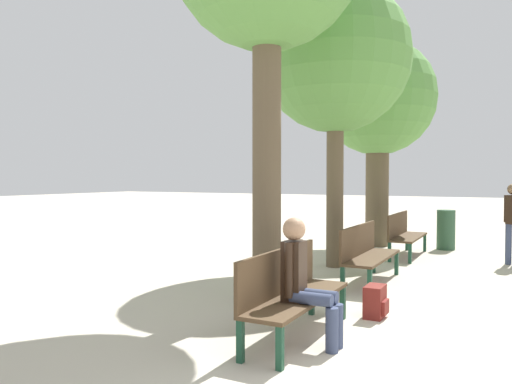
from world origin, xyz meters
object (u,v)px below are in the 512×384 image
at_px(person_seated, 304,278).
at_px(backpack, 375,302).
at_px(trash_bin, 446,230).
at_px(bench_row_1, 366,250).
at_px(bench_row_2, 403,232).
at_px(bench_row_0, 289,288).
at_px(tree_row_1, 336,59).
at_px(tree_row_2, 378,101).

xyz_separation_m(person_seated, backpack, (0.39, 1.31, -0.49)).
bearing_deg(trash_bin, bench_row_1, -98.68).
relative_size(bench_row_2, backpack, 4.88).
bearing_deg(backpack, bench_row_2, 97.31).
distance_m(person_seated, trash_bin, 7.66).
height_order(bench_row_0, trash_bin, trash_bin).
bearing_deg(trash_bin, person_seated, -93.29).
bearing_deg(tree_row_1, tree_row_2, 90.00).
bearing_deg(backpack, bench_row_0, -118.90).
height_order(bench_row_0, bench_row_2, same).
distance_m(bench_row_1, backpack, 2.00).
bearing_deg(tree_row_2, person_seated, -81.41).
height_order(tree_row_2, trash_bin, tree_row_2).
bearing_deg(backpack, bench_row_1, 108.48).
relative_size(tree_row_2, backpack, 13.11).
relative_size(bench_row_1, tree_row_1, 0.35).
xyz_separation_m(bench_row_1, tree_row_2, (-0.90, 4.34, 3.01)).
xyz_separation_m(bench_row_0, tree_row_2, (-0.90, 7.35, 3.01)).
bearing_deg(tree_row_2, trash_bin, 4.30).
bearing_deg(person_seated, bench_row_2, 92.23).
bearing_deg(tree_row_1, bench_row_2, 64.44).
distance_m(bench_row_0, trash_bin, 7.50).
height_order(bench_row_1, backpack, bench_row_1).
distance_m(bench_row_1, trash_bin, 4.51).
distance_m(tree_row_2, backpack, 7.22).
xyz_separation_m(bench_row_0, person_seated, (0.24, -0.18, 0.16)).
bearing_deg(tree_row_2, bench_row_0, -83.05).
relative_size(bench_row_0, person_seated, 1.46).
bearing_deg(tree_row_2, tree_row_1, -90.00).
xyz_separation_m(bench_row_1, tree_row_1, (-0.90, 1.14, 3.34)).
relative_size(bench_row_0, bench_row_2, 1.00).
xyz_separation_m(bench_row_0, backpack, (0.63, 1.13, -0.33)).
bearing_deg(backpack, tree_row_1, 116.80).
height_order(bench_row_0, tree_row_1, tree_row_1).
relative_size(bench_row_1, tree_row_2, 0.37).
bearing_deg(person_seated, tree_row_1, 104.72).
xyz_separation_m(bench_row_0, bench_row_1, (0.00, 3.01, 0.00)).
bearing_deg(bench_row_1, trash_bin, 81.32).
relative_size(bench_row_0, backpack, 4.88).
bearing_deg(person_seated, trash_bin, 86.71).
bearing_deg(bench_row_1, backpack, -71.52).
distance_m(tree_row_1, backpack, 4.99).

